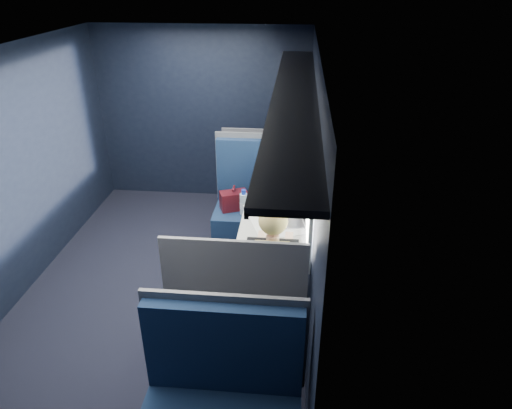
# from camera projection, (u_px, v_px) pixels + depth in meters

# --- Properties ---
(ground) EXTENTS (2.80, 4.20, 0.01)m
(ground) POSITION_uv_depth(u_px,v_px,m) (170.00, 282.00, 4.74)
(ground) COLOR black
(room_shell) EXTENTS (3.00, 4.40, 2.40)m
(room_shell) POSITION_uv_depth(u_px,v_px,m) (158.00, 148.00, 4.05)
(room_shell) COLOR black
(room_shell) RESTS_ON ground
(table) EXTENTS (0.62, 1.00, 0.74)m
(table) POSITION_uv_depth(u_px,v_px,m) (270.00, 232.00, 4.34)
(table) COLOR #54565E
(table) RESTS_ON ground
(seat_bay_near) EXTENTS (1.04, 0.62, 1.26)m
(seat_bay_near) POSITION_uv_depth(u_px,v_px,m) (258.00, 210.00, 5.24)
(seat_bay_near) COLOR #0D1C3A
(seat_bay_near) RESTS_ON ground
(seat_bay_far) EXTENTS (1.04, 0.62, 1.26)m
(seat_bay_far) POSITION_uv_depth(u_px,v_px,m) (240.00, 312.00, 3.70)
(seat_bay_far) COLOR #0D1C3A
(seat_bay_far) RESTS_ON ground
(seat_row_front) EXTENTS (1.04, 0.51, 1.16)m
(seat_row_front) POSITION_uv_depth(u_px,v_px,m) (265.00, 178.00, 6.06)
(seat_row_front) COLOR #0D1C3A
(seat_row_front) RESTS_ON ground
(man) EXTENTS (0.53, 0.56, 1.32)m
(man) POSITION_uv_depth(u_px,v_px,m) (280.00, 195.00, 4.93)
(man) COLOR black
(man) RESTS_ON ground
(woman) EXTENTS (0.53, 0.56, 1.32)m
(woman) POSITION_uv_depth(u_px,v_px,m) (272.00, 270.00, 3.68)
(woman) COLOR black
(woman) RESTS_ON ground
(papers) EXTENTS (0.69, 0.82, 0.01)m
(papers) POSITION_uv_depth(u_px,v_px,m) (275.00, 219.00, 4.41)
(papers) COLOR white
(papers) RESTS_ON table
(laptop) EXTENTS (0.30, 0.36, 0.24)m
(laptop) POSITION_uv_depth(u_px,v_px,m) (295.00, 215.00, 4.33)
(laptop) COLOR silver
(laptop) RESTS_ON table
(bottle_small) EXTENTS (0.06, 0.06, 0.22)m
(bottle_small) POSITION_uv_depth(u_px,v_px,m) (295.00, 204.00, 4.48)
(bottle_small) COLOR silver
(bottle_small) RESTS_ON table
(cup) EXTENTS (0.07, 0.07, 0.09)m
(cup) POSITION_uv_depth(u_px,v_px,m) (297.00, 201.00, 4.66)
(cup) COLOR white
(cup) RESTS_ON table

